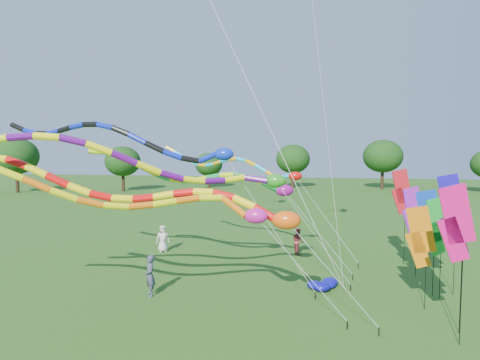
% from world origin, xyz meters
% --- Properties ---
extents(ground, '(160.00, 160.00, 0.00)m').
position_xyz_m(ground, '(0.00, 0.00, 0.00)').
color(ground, '#225115').
rests_on(ground, ground).
extents(tree_ring, '(118.68, 118.66, 9.70)m').
position_xyz_m(tree_ring, '(-5.60, -1.30, 5.64)').
color(tree_ring, '#382314').
rests_on(tree_ring, ground).
extents(tube_kite_red, '(14.33, 1.24, 6.63)m').
position_xyz_m(tube_kite_red, '(-3.84, 0.38, 4.49)').
color(tube_kite_red, black).
rests_on(tube_kite_red, ground).
extents(tube_kite_orange, '(14.32, 3.13, 6.63)m').
position_xyz_m(tube_kite_orange, '(-5.08, -0.95, 4.70)').
color(tube_kite_orange, black).
rests_on(tube_kite_orange, ground).
extents(tube_kite_purple, '(14.47, 6.38, 7.46)m').
position_xyz_m(tube_kite_purple, '(-4.66, 1.04, 5.65)').
color(tube_kite_purple, black).
rests_on(tube_kite_purple, ground).
extents(tube_kite_blue, '(14.54, 1.36, 8.08)m').
position_xyz_m(tube_kite_blue, '(-6.64, 3.16, 6.60)').
color(tube_kite_blue, black).
rests_on(tube_kite_blue, ground).
extents(tube_kite_cyan, '(11.69, 3.25, 6.94)m').
position_xyz_m(tube_kite_cyan, '(-3.01, 9.56, 5.27)').
color(tube_kite_cyan, black).
rests_on(tube_kite_cyan, ground).
extents(tube_kite_green, '(12.97, 1.03, 6.83)m').
position_xyz_m(tube_kite_green, '(-3.77, 5.62, 4.88)').
color(tube_kite_green, black).
rests_on(tube_kite_green, ground).
extents(banner_pole_blue_b, '(1.16, 0.28, 5.26)m').
position_xyz_m(banner_pole_blue_b, '(6.91, 4.91, 3.99)').
color(banner_pole_blue_b, black).
rests_on(banner_pole_blue_b, ground).
extents(banner_pole_blue_a, '(1.15, 0.34, 4.60)m').
position_xyz_m(banner_pole_blue_a, '(5.98, 4.54, 3.34)').
color(banner_pole_blue_a, black).
rests_on(banner_pole_blue_a, ground).
extents(banner_pole_magenta_b, '(1.14, 0.39, 5.15)m').
position_xyz_m(banner_pole_magenta_b, '(5.90, 0.87, 3.88)').
color(banner_pole_magenta_b, black).
rests_on(banner_pole_magenta_b, ground).
extents(banner_pole_red, '(1.14, 0.38, 5.26)m').
position_xyz_m(banner_pole_red, '(5.79, 9.30, 3.99)').
color(banner_pole_red, black).
rests_on(banner_pole_red, ground).
extents(banner_pole_violet, '(1.12, 0.47, 4.50)m').
position_xyz_m(banner_pole_violet, '(5.89, 7.05, 3.24)').
color(banner_pole_violet, black).
rests_on(banner_pole_violet, ground).
extents(banner_pole_orange, '(1.16, 0.27, 4.11)m').
position_xyz_m(banner_pole_orange, '(5.29, 3.00, 2.85)').
color(banner_pole_orange, black).
rests_on(banner_pole_orange, ground).
extents(banner_pole_magenta_a, '(1.16, 0.13, 5.17)m').
position_xyz_m(banner_pole_magenta_a, '(5.61, 0.05, 3.91)').
color(banner_pole_magenta_a, black).
rests_on(banner_pole_magenta_a, ground).
extents(banner_pole_green, '(1.09, 0.56, 4.34)m').
position_xyz_m(banner_pole_green, '(6.21, 4.16, 3.08)').
color(banner_pole_green, black).
rests_on(banner_pole_green, ground).
extents(blue_nylon_heap, '(1.31, 1.09, 0.42)m').
position_xyz_m(blue_nylon_heap, '(1.64, 4.60, 0.19)').
color(blue_nylon_heap, '#0E0B9B').
rests_on(blue_nylon_heap, ground).
extents(person_a, '(0.95, 0.83, 1.64)m').
position_xyz_m(person_a, '(-7.95, 9.43, 0.82)').
color(person_a, beige).
rests_on(person_a, ground).
extents(person_b, '(0.72, 0.77, 1.77)m').
position_xyz_m(person_b, '(-5.65, 2.25, 0.88)').
color(person_b, '#3F4158').
rests_on(person_b, ground).
extents(person_c, '(0.90, 0.96, 1.57)m').
position_xyz_m(person_c, '(0.22, 10.46, 0.78)').
color(person_c, maroon).
rests_on(person_c, ground).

